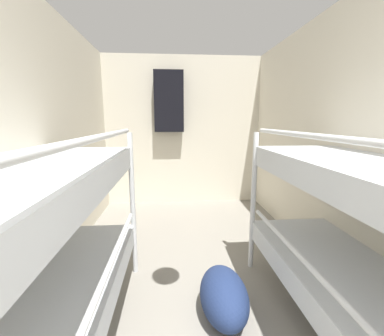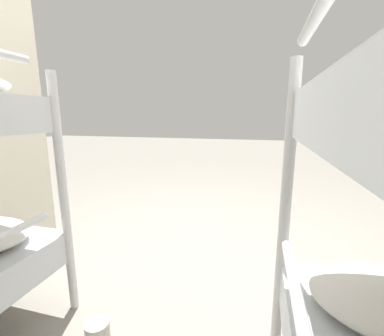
{
  "view_description": "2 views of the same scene",
  "coord_description": "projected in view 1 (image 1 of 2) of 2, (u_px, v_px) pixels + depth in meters",
  "views": [
    {
      "loc": [
        -0.19,
        0.34,
        1.34
      ],
      "look_at": [
        -0.01,
        2.58,
        0.92
      ],
      "focal_mm": 24.0,
      "sensor_mm": 36.0,
      "label": 1
    },
    {
      "loc": [
        -0.41,
        1.6,
        1.03
      ],
      "look_at": [
        -0.1,
        0.43,
        0.78
      ],
      "focal_mm": 24.0,
      "sensor_mm": 36.0,
      "label": 2
    }
  ],
  "objects": [
    {
      "name": "hanging_coat",
      "position": [
        169.0,
        102.0,
        3.84
      ],
      "size": [
        0.44,
        0.12,
        0.9
      ],
      "color": "black"
    },
    {
      "name": "duffel_bag",
      "position": [
        224.0,
        296.0,
        1.74
      ],
      "size": [
        0.32,
        0.55,
        0.32
      ],
      "color": "navy",
      "rests_on": "ground_plane"
    },
    {
      "name": "wall_right",
      "position": [
        357.0,
        144.0,
        1.98
      ],
      "size": [
        0.06,
        4.56,
        2.31
      ],
      "color": "beige",
      "rests_on": "ground_plane"
    },
    {
      "name": "wall_left",
      "position": [
        20.0,
        147.0,
        1.79
      ],
      "size": [
        0.06,
        4.56,
        2.31
      ],
      "color": "beige",
      "rests_on": "ground_plane"
    },
    {
      "name": "bunk_stack_left_near",
      "position": [
        24.0,
        262.0,
        1.16
      ],
      "size": [
        0.71,
        1.94,
        1.27
      ],
      "color": "silver",
      "rests_on": "ground_plane"
    },
    {
      "name": "bunk_stack_right_near",
      "position": [
        382.0,
        247.0,
        1.29
      ],
      "size": [
        0.71,
        1.94,
        1.27
      ],
      "color": "silver",
      "rests_on": "ground_plane"
    },
    {
      "name": "wall_back",
      "position": [
        183.0,
        132.0,
        4.09
      ],
      "size": [
        2.54,
        0.06,
        2.31
      ],
      "color": "beige",
      "rests_on": "ground_plane"
    }
  ]
}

